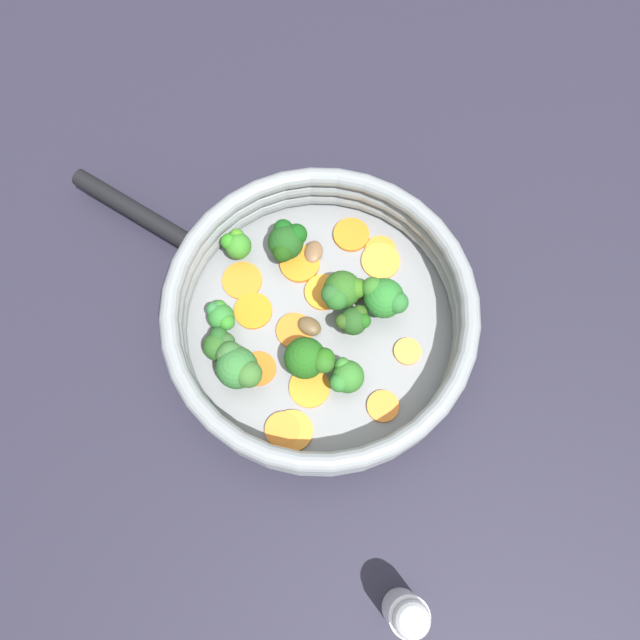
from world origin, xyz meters
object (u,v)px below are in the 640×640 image
object	(u,v)px
broccoli_floret_1	(342,291)
broccoli_floret_6	(237,244)
carrot_slice_10	(259,369)
broccoli_floret_8	(354,320)
broccoli_floret_3	(237,365)
broccoli_floret_5	(384,298)
broccoli_floret_7	(287,241)
carrot_slice_6	(310,387)
mushroom_piece_2	(313,252)
carrot_slice_11	(323,292)
mushroom_piece_1	(359,291)
carrot_slice_1	(281,429)
carrot_slice_12	(383,406)
salt_shaker	(407,614)
carrot_slice_2	(295,331)
carrot_slice_8	(407,353)
broccoli_floret_0	(312,360)
carrot_slice_0	(253,311)
skillet	(320,326)
carrot_slice_9	(381,261)
carrot_slice_13	(300,264)
mushroom_piece_0	(309,326)
carrot_slice_3	(292,431)
carrot_slice_7	(381,250)
broccoli_floret_9	(346,376)
broccoli_floret_4	(221,316)
broccoli_floret_2	(219,344)
carrot_slice_5	(354,235)
carrot_slice_4	(242,280)

from	to	relation	value
broccoli_floret_1	broccoli_floret_6	distance (m)	0.14
carrot_slice_10	broccoli_floret_8	xyz separation A→B (m)	(0.08, -0.09, 0.03)
broccoli_floret_3	broccoli_floret_5	bearing A→B (deg)	-45.86
broccoli_floret_6	broccoli_floret_7	world-z (taller)	broccoli_floret_7
carrot_slice_6	mushroom_piece_2	bearing A→B (deg)	17.29
carrot_slice_11	mushroom_piece_1	size ratio (longest dim) A/B	1.73
carrot_slice_1	broccoli_floret_8	world-z (taller)	broccoli_floret_8
carrot_slice_12	mushroom_piece_1	distance (m)	0.14
broccoli_floret_7	salt_shaker	bearing A→B (deg)	-144.24
carrot_slice_2	mushroom_piece_2	bearing A→B (deg)	6.19
carrot_slice_8	mushroom_piece_2	world-z (taller)	mushroom_piece_2
broccoli_floret_0	salt_shaker	size ratio (longest dim) A/B	0.55
carrot_slice_0	carrot_slice_10	bearing A→B (deg)	-154.39
carrot_slice_0	broccoli_floret_8	bearing A→B (deg)	-81.73
skillet	carrot_slice_9	size ratio (longest dim) A/B	7.00
carrot_slice_13	carrot_slice_11	bearing A→B (deg)	-123.72
broccoli_floret_8	mushroom_piece_0	world-z (taller)	broccoli_floret_8
carrot_slice_1	carrot_slice_6	xyz separation A→B (m)	(0.05, -0.02, -0.00)
carrot_slice_11	salt_shaker	distance (m)	0.35
carrot_slice_3	carrot_slice_7	distance (m)	0.24
carrot_slice_3	carrot_slice_11	distance (m)	0.17
broccoli_floret_9	salt_shaker	bearing A→B (deg)	-148.31
broccoli_floret_0	broccoli_floret_5	size ratio (longest dim) A/B	0.96
carrot_slice_6	carrot_slice_3	bearing A→B (deg)	177.25
carrot_slice_10	broccoli_floret_0	xyz separation A→B (m)	(0.02, -0.06, 0.03)
carrot_slice_3	salt_shaker	world-z (taller)	salt_shaker
carrot_slice_7	salt_shaker	bearing A→B (deg)	-159.94
broccoli_floret_5	carrot_slice_2	bearing A→B (deg)	124.42
carrot_slice_2	broccoli_floret_7	distance (m)	0.10
broccoli_floret_5	broccoli_floret_4	bearing A→B (deg)	114.26
broccoli_floret_2	broccoli_floret_6	world-z (taller)	broccoli_floret_6
broccoli_floret_6	mushroom_piece_0	distance (m)	0.13
carrot_slice_5	carrot_slice_10	size ratio (longest dim) A/B	1.10
broccoli_floret_7	broccoli_floret_9	xyz separation A→B (m)	(-0.13, -0.11, -0.01)
carrot_slice_9	salt_shaker	world-z (taller)	salt_shaker
carrot_slice_6	carrot_slice_9	world-z (taller)	same
broccoli_floret_0	carrot_slice_4	bearing A→B (deg)	57.31
carrot_slice_4	broccoli_floret_4	size ratio (longest dim) A/B	1.22
carrot_slice_9	broccoli_floret_7	xyz separation A→B (m)	(-0.02, 0.11, 0.03)
carrot_slice_11	broccoli_floret_9	bearing A→B (deg)	-148.43
carrot_slice_6	salt_shaker	world-z (taller)	salt_shaker
skillet	mushroom_piece_1	xyz separation A→B (m)	(0.05, -0.03, 0.01)
broccoli_floret_2	broccoli_floret_4	distance (m)	0.03
carrot_slice_0	broccoli_floret_4	size ratio (longest dim) A/B	1.14
carrot_slice_11	carrot_slice_6	bearing A→B (deg)	-169.20
carrot_slice_4	broccoli_floret_8	bearing A→B (deg)	-95.88
mushroom_piece_2	carrot_slice_5	bearing A→B (deg)	-46.12
broccoli_floret_0	broccoli_floret_9	distance (m)	0.04
broccoli_floret_1	mushroom_piece_1	distance (m)	0.04
broccoli_floret_3	carrot_slice_8	bearing A→B (deg)	-64.79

